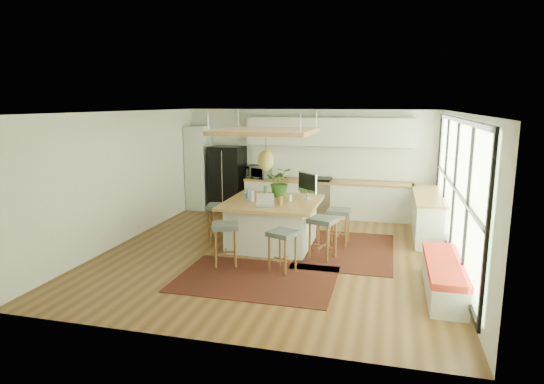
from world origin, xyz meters
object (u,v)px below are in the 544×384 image
(stool_near_right, at_px, (282,252))
(stool_left_side, at_px, (219,223))
(fridge, at_px, (228,176))
(island_plant, at_px, (280,185))
(island, at_px, (272,223))
(stool_right_back, at_px, (339,228))
(stool_near_left, at_px, (225,246))
(monitor, at_px, (307,187))
(stool_right_front, at_px, (323,241))
(microwave, at_px, (259,171))
(laptop, at_px, (265,200))

(stool_near_right, bearing_deg, stool_left_side, 138.98)
(fridge, distance_m, island_plant, 3.04)
(island, xyz_separation_m, stool_right_back, (1.31, 0.35, -0.11))
(stool_near_left, distance_m, stool_left_side, 1.60)
(stool_right_back, relative_size, monitor, 1.27)
(stool_right_back, xyz_separation_m, monitor, (-0.66, 0.01, 0.83))
(fridge, relative_size, stool_right_front, 2.19)
(microwave, distance_m, island_plant, 2.48)
(stool_near_right, xyz_separation_m, stool_left_side, (-1.74, 1.52, 0.00))
(fridge, height_order, island_plant, fridge)
(stool_near_left, xyz_separation_m, microwave, (-0.54, 4.02, 0.77))
(island, distance_m, microwave, 2.97)
(laptop, distance_m, microwave, 3.39)
(stool_left_side, height_order, laptop, laptop)
(laptop, relative_size, microwave, 0.61)
(monitor, bearing_deg, stool_right_back, 42.02)
(island, height_order, laptop, laptop)
(monitor, xyz_separation_m, microwave, (-1.70, 2.33, -0.06))
(fridge, height_order, stool_near_right, fridge)
(stool_near_right, height_order, stool_right_front, stool_right_front)
(island_plant, bearing_deg, laptop, -93.63)
(fridge, distance_m, stool_near_right, 4.87)
(stool_near_left, xyz_separation_m, stool_right_back, (1.83, 1.68, 0.00))
(fridge, distance_m, stool_right_front, 4.55)
(stool_near_left, height_order, stool_right_front, stool_right_front)
(stool_near_left, distance_m, island_plant, 2.06)
(stool_right_front, xyz_separation_m, stool_left_side, (-2.32, 0.69, 0.00))
(stool_right_back, bearing_deg, stool_near_right, -113.76)
(stool_right_back, bearing_deg, microwave, 135.32)
(stool_right_back, bearing_deg, monitor, 179.14)
(stool_right_back, height_order, laptop, laptop)
(stool_right_back, height_order, stool_left_side, stool_left_side)
(stool_right_front, xyz_separation_m, microwave, (-2.17, 3.26, 0.77))
(stool_near_right, height_order, island_plant, island_plant)
(stool_right_front, height_order, microwave, microwave)
(stool_right_front, distance_m, stool_right_back, 0.94)
(island, distance_m, stool_left_side, 1.22)
(monitor, bearing_deg, stool_right_front, -20.41)
(monitor, relative_size, microwave, 1.01)
(microwave, relative_size, island_plant, 0.94)
(stool_right_back, height_order, microwave, microwave)
(stool_right_back, bearing_deg, stool_left_side, -174.81)
(stool_right_front, bearing_deg, microwave, 123.66)
(fridge, relative_size, island_plant, 2.76)
(stool_right_front, distance_m, microwave, 4.00)
(microwave, bearing_deg, stool_near_right, -52.65)
(stool_near_right, bearing_deg, laptop, 122.29)
(laptop, bearing_deg, fridge, 107.99)
(island, distance_m, stool_right_front, 1.26)
(fridge, distance_m, microwave, 0.91)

